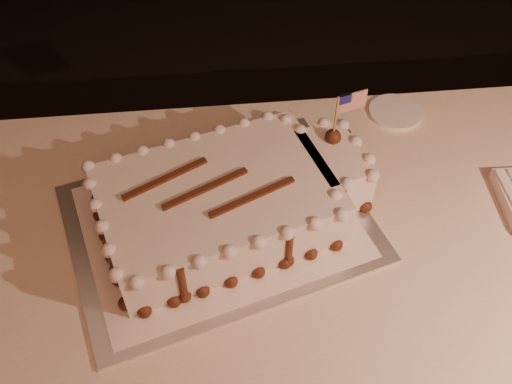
{
  "coord_description": "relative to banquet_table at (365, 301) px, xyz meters",
  "views": [
    {
      "loc": [
        -0.37,
        -0.15,
        1.72
      ],
      "look_at": [
        -0.3,
        0.61,
        0.85
      ],
      "focal_mm": 40.0,
      "sensor_mm": 36.0,
      "label": 1
    }
  ],
  "objects": [
    {
      "name": "doily",
      "position": [
        -0.38,
        0.01,
        0.38
      ],
      "size": [
        0.65,
        0.56,
        0.0
      ],
      "primitive_type": "cube",
      "rotation": [
        0.0,
        0.0,
        0.29
      ],
      "color": "white",
      "rests_on": "cake_board"
    },
    {
      "name": "sheet_cake",
      "position": [
        -0.34,
        0.02,
        0.44
      ],
      "size": [
        0.61,
        0.44,
        0.23
      ],
      "color": "white",
      "rests_on": "doily"
    },
    {
      "name": "side_plate",
      "position": [
        0.1,
        0.32,
        0.38
      ],
      "size": [
        0.14,
        0.14,
        0.01
      ],
      "primitive_type": "cylinder",
      "color": "white",
      "rests_on": "banquet_table"
    },
    {
      "name": "cake_board",
      "position": [
        -0.38,
        0.01,
        0.38
      ],
      "size": [
        0.73,
        0.62,
        0.01
      ],
      "primitive_type": "cube",
      "rotation": [
        0.0,
        0.0,
        0.29
      ],
      "color": "silver",
      "rests_on": "banquet_table"
    },
    {
      "name": "banquet_table",
      "position": [
        0.0,
        0.0,
        0.0
      ],
      "size": [
        2.4,
        0.8,
        0.75
      ],
      "primitive_type": "cube",
      "color": "#FDDFC4",
      "rests_on": "ground"
    }
  ]
}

